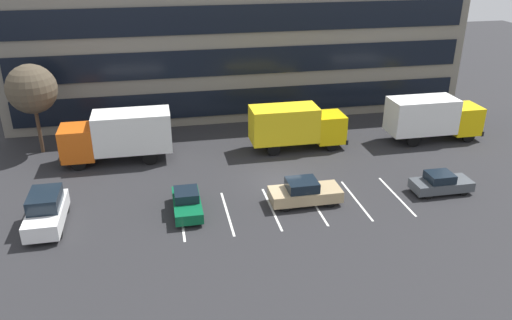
{
  "coord_description": "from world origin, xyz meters",
  "views": [
    {
      "loc": [
        -7.86,
        -30.64,
        15.77
      ],
      "look_at": [
        -1.51,
        0.76,
        1.4
      ],
      "focal_mm": 35.67,
      "sensor_mm": 36.0,
      "label": 1
    }
  ],
  "objects_px": {
    "box_truck_yellow": "(432,117)",
    "box_truck_orange": "(119,134)",
    "sedan_forest": "(187,202)",
    "suv_white": "(46,211)",
    "sedan_tan": "(304,192)",
    "box_truck_yellow_all": "(296,125)",
    "sedan_charcoal": "(441,183)",
    "bare_tree": "(32,89)"
  },
  "relations": [
    {
      "from": "box_truck_yellow",
      "to": "box_truck_orange",
      "type": "xyz_separation_m",
      "value": [
        -24.95,
        0.73,
        0.08
      ]
    },
    {
      "from": "sedan_forest",
      "to": "suv_white",
      "type": "relative_size",
      "value": 0.87
    },
    {
      "from": "box_truck_yellow",
      "to": "suv_white",
      "type": "distance_m",
      "value": 29.9
    },
    {
      "from": "sedan_forest",
      "to": "sedan_tan",
      "type": "xyz_separation_m",
      "value": [
        7.38,
        -0.32,
        0.09
      ]
    },
    {
      "from": "box_truck_yellow",
      "to": "box_truck_yellow_all",
      "type": "relative_size",
      "value": 1.03
    },
    {
      "from": "suv_white",
      "to": "sedan_charcoal",
      "type": "distance_m",
      "value": 24.78
    },
    {
      "from": "box_truck_yellow",
      "to": "suv_white",
      "type": "bearing_deg",
      "value": -164.49
    },
    {
      "from": "sedan_tan",
      "to": "sedan_forest",
      "type": "bearing_deg",
      "value": 177.52
    },
    {
      "from": "box_truck_orange",
      "to": "sedan_forest",
      "type": "xyz_separation_m",
      "value": [
        4.29,
        -8.75,
        -1.46
      ]
    },
    {
      "from": "sedan_charcoal",
      "to": "sedan_tan",
      "type": "height_order",
      "value": "sedan_tan"
    },
    {
      "from": "box_truck_orange",
      "to": "bare_tree",
      "type": "distance_m",
      "value": 7.41
    },
    {
      "from": "sedan_tan",
      "to": "suv_white",
      "type": "bearing_deg",
      "value": 178.7
    },
    {
      "from": "sedan_forest",
      "to": "suv_white",
      "type": "height_order",
      "value": "suv_white"
    },
    {
      "from": "sedan_charcoal",
      "to": "bare_tree",
      "type": "bearing_deg",
      "value": 155.37
    },
    {
      "from": "sedan_forest",
      "to": "bare_tree",
      "type": "relative_size",
      "value": 0.57
    },
    {
      "from": "box_truck_yellow_all",
      "to": "box_truck_yellow",
      "type": "bearing_deg",
      "value": -2.19
    },
    {
      "from": "sedan_forest",
      "to": "box_truck_yellow",
      "type": "bearing_deg",
      "value": 21.23
    },
    {
      "from": "box_truck_yellow",
      "to": "box_truck_orange",
      "type": "height_order",
      "value": "box_truck_orange"
    },
    {
      "from": "sedan_charcoal",
      "to": "bare_tree",
      "type": "relative_size",
      "value": 0.57
    },
    {
      "from": "box_truck_yellow",
      "to": "sedan_forest",
      "type": "xyz_separation_m",
      "value": [
        -20.66,
        -8.02,
        -1.37
      ]
    },
    {
      "from": "box_truck_yellow",
      "to": "sedan_forest",
      "type": "bearing_deg",
      "value": -158.77
    },
    {
      "from": "box_truck_yellow_all",
      "to": "sedan_tan",
      "type": "relative_size",
      "value": 1.68
    },
    {
      "from": "box_truck_yellow_all",
      "to": "bare_tree",
      "type": "xyz_separation_m",
      "value": [
        -19.62,
        3.25,
        3.12
      ]
    },
    {
      "from": "suv_white",
      "to": "sedan_charcoal",
      "type": "bearing_deg",
      "value": -1.67
    },
    {
      "from": "sedan_forest",
      "to": "sedan_charcoal",
      "type": "relative_size",
      "value": 1.0
    },
    {
      "from": "box_truck_yellow",
      "to": "box_truck_yellow_all",
      "type": "distance_m",
      "value": 11.45
    },
    {
      "from": "box_truck_yellow",
      "to": "box_truck_orange",
      "type": "relative_size",
      "value": 0.96
    },
    {
      "from": "box_truck_orange",
      "to": "sedan_forest",
      "type": "relative_size",
      "value": 2.06
    },
    {
      "from": "box_truck_yellow",
      "to": "sedan_charcoal",
      "type": "distance_m",
      "value": 9.69
    },
    {
      "from": "sedan_tan",
      "to": "sedan_charcoal",
      "type": "bearing_deg",
      "value": -2.28
    },
    {
      "from": "sedan_charcoal",
      "to": "sedan_tan",
      "type": "bearing_deg",
      "value": 177.72
    },
    {
      "from": "box_truck_yellow",
      "to": "sedan_tan",
      "type": "relative_size",
      "value": 1.73
    },
    {
      "from": "box_truck_yellow",
      "to": "sedan_charcoal",
      "type": "height_order",
      "value": "box_truck_yellow"
    },
    {
      "from": "box_truck_yellow",
      "to": "sedan_tan",
      "type": "bearing_deg",
      "value": -147.86
    },
    {
      "from": "box_truck_yellow",
      "to": "bare_tree",
      "type": "relative_size",
      "value": 1.12
    },
    {
      "from": "box_truck_yellow_all",
      "to": "box_truck_orange",
      "type": "bearing_deg",
      "value": 178.77
    },
    {
      "from": "box_truck_yellow",
      "to": "sedan_charcoal",
      "type": "xyz_separation_m",
      "value": [
        -4.02,
        -8.71,
        -1.38
      ]
    },
    {
      "from": "bare_tree",
      "to": "box_truck_orange",
      "type": "bearing_deg",
      "value": -25.83
    },
    {
      "from": "suv_white",
      "to": "sedan_tan",
      "type": "distance_m",
      "value": 15.52
    },
    {
      "from": "box_truck_yellow",
      "to": "box_truck_orange",
      "type": "bearing_deg",
      "value": 178.33
    },
    {
      "from": "box_truck_yellow_all",
      "to": "sedan_charcoal",
      "type": "distance_m",
      "value": 11.86
    },
    {
      "from": "suv_white",
      "to": "bare_tree",
      "type": "distance_m",
      "value": 12.58
    }
  ]
}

